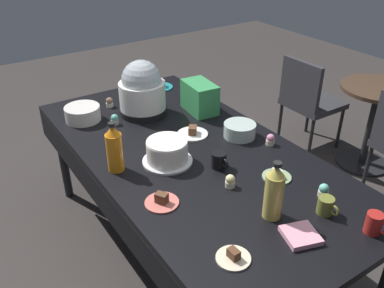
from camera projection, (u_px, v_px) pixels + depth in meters
ground at (192, 249)px, 2.72m from camera, size 9.00×9.00×0.00m
potluck_table at (192, 161)px, 2.38m from camera, size 2.20×1.10×0.75m
frosted_layer_cake at (167, 152)px, 2.23m from camera, size 0.27×0.27×0.13m
slow_cooker at (142, 90)px, 2.70m from camera, size 0.32×0.32×0.37m
glass_salad_bowl at (240, 130)px, 2.49m from camera, size 0.19×0.19×0.08m
ceramic_snack_bowl at (83, 113)px, 2.67m from camera, size 0.23×0.23×0.10m
dessert_plate_coral at (162, 201)px, 1.94m from camera, size 0.16×0.16×0.06m
dessert_plate_teal at (161, 86)px, 3.17m from camera, size 0.19×0.19×0.05m
dessert_plate_sage at (277, 176)px, 2.12m from camera, size 0.15×0.15×0.05m
dessert_plate_cream at (233, 257)px, 1.63m from camera, size 0.14×0.14×0.05m
dessert_plate_white at (193, 133)px, 2.52m from camera, size 0.19×0.19×0.05m
cupcake_cocoa at (230, 181)px, 2.04m from camera, size 0.05×0.05×0.07m
cupcake_rose at (109, 102)px, 2.86m from camera, size 0.05×0.05×0.07m
cupcake_berry at (324, 190)px, 1.98m from camera, size 0.05×0.05×0.07m
cupcake_vanilla at (271, 140)px, 2.40m from camera, size 0.05×0.05×0.07m
cupcake_lemon at (115, 120)px, 2.63m from camera, size 0.05×0.05×0.07m
soda_bottle_ginger_ale at (274, 192)px, 1.80m from camera, size 0.09×0.09×0.28m
soda_bottle_orange_juice at (114, 149)px, 2.13m from camera, size 0.09×0.09×0.28m
coffee_mug_navy at (187, 89)px, 3.04m from camera, size 0.13×0.09×0.09m
coffee_mug_olive at (326, 206)px, 1.86m from camera, size 0.11×0.07×0.08m
coffee_mug_black at (219, 160)px, 2.19m from camera, size 0.12×0.08×0.09m
coffee_mug_red at (375, 224)px, 1.75m from camera, size 0.11×0.07×0.10m
soda_carton at (200, 97)px, 2.77m from camera, size 0.27×0.18×0.20m
paper_napkin_stack at (301, 235)px, 1.74m from camera, size 0.18×0.18×0.02m
maroon_chair_left at (308, 98)px, 3.64m from camera, size 0.44×0.44×0.85m
round_cafe_table at (374, 112)px, 3.38m from camera, size 0.60×0.60×0.72m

